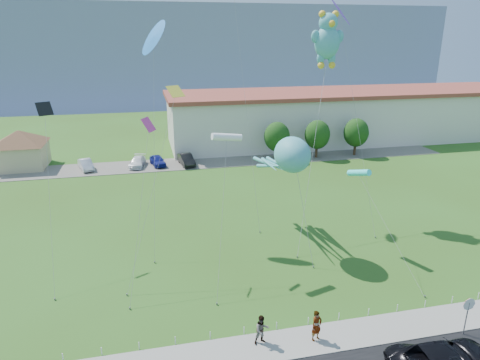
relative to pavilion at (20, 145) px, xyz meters
name	(u,v)px	position (x,y,z in m)	size (l,w,h in m)	color
ground	(286,314)	(24.00, -38.00, -3.02)	(160.00, 160.00, 0.00)	#2F5016
sidewalk	(301,342)	(24.00, -40.75, -2.97)	(80.00, 2.50, 0.10)	gray
parking_strip	(205,162)	(24.00, -3.00, -2.99)	(70.00, 6.00, 0.06)	#59544C
hill_ridge	(165,51)	(24.00, 82.00, 9.48)	(160.00, 50.00, 25.00)	slate
pavilion	(20,145)	(0.00, 0.00, 0.00)	(9.20, 9.20, 5.00)	tan
warehouse	(350,115)	(50.00, 6.00, 1.10)	(61.00, 15.00, 8.20)	beige
stop_sign	(468,308)	(33.50, -42.21, -1.15)	(0.80, 0.07, 2.50)	slate
rope_fence	(293,323)	(24.00, -39.30, -2.77)	(26.05, 0.05, 0.50)	white
tree_near	(277,137)	(34.00, -4.00, 0.36)	(3.60, 3.60, 5.47)	#3F2B19
tree_mid	(317,135)	(40.00, -4.00, 0.36)	(3.60, 3.60, 5.47)	#3F2B19
tree_far	(356,133)	(46.00, -4.00, 0.36)	(3.60, 3.60, 5.47)	#3F2B19
pedestrian_left	(317,326)	(24.88, -40.79, -1.99)	(0.68, 0.44, 1.86)	gray
pedestrian_right	(262,330)	(21.77, -40.39, -2.04)	(0.86, 0.67, 1.77)	gray
parked_car_silver	(86,165)	(8.30, -2.95, -2.30)	(1.41, 4.03, 1.33)	silver
parked_car_white	(137,162)	(14.88, -2.97, -2.34)	(1.75, 4.30, 1.25)	white
parked_car_blue	(158,161)	(17.54, -3.11, -2.30)	(1.58, 3.92, 1.34)	navy
parked_car_black	(186,159)	(21.33, -3.65, -2.22)	(1.57, 4.49, 1.48)	black
octopus_kite	(287,159)	(27.00, -28.68, 4.33)	(2.73, 9.60, 9.40)	teal
teddy_bear_kite	(327,38)	(32.72, -21.99, 13.41)	(7.14, 10.40, 18.78)	teal
small_kite_black	(46,130)	(8.99, -26.15, 7.04)	(1.32, 8.76, 11.88)	black
small_kite_white	(227,138)	(21.71, -30.83, 6.78)	(2.10, 6.52, 10.33)	white
small_kite_blue	(153,43)	(17.30, -23.06, 13.10)	(2.10, 7.54, 17.19)	#267FDC
small_kite_purple	(341,16)	(34.24, -21.23, 15.30)	(1.80, 9.23, 19.51)	purple
small_kite_cyan	(359,174)	(32.18, -30.87, 3.46)	(1.80, 8.74, 6.97)	#36F3F2
small_kite_pink	(147,144)	(16.20, -30.07, 6.49)	(2.71, 6.67, 11.16)	#EC348F
small_kite_yellow	(170,115)	(17.96, -29.02, 8.24)	(4.99, 6.11, 13.29)	yellow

